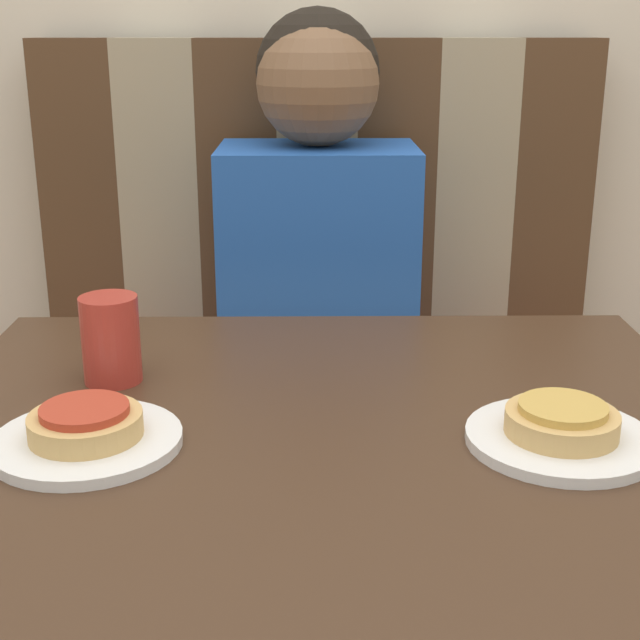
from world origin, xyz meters
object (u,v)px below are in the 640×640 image
plate_right (560,439)px  drinking_cup (111,339)px  plate_left (87,441)px  person (318,223)px  pizza_right (562,420)px  pizza_left (86,422)px

plate_right → drinking_cup: 0.53m
drinking_cup → plate_left: bearing=-86.7°
person → pizza_right: (0.24, -0.75, -0.05)m
person → pizza_right: person is taller
plate_left → pizza_left: (0.00, -0.00, 0.02)m
pizza_left → plate_left: bearing=166.0°
person → drinking_cup: person is taller
person → drinking_cup: size_ratio=6.94×
person → drinking_cup: bearing=-114.1°
plate_left → pizza_left: size_ratio=1.68×
drinking_cup → person: bearing=65.9°
person → plate_left: size_ratio=3.81×
plate_right → pizza_right: 0.02m
plate_left → drinking_cup: size_ratio=1.82×
plate_right → pizza_left: (-0.49, -0.00, 0.02)m
person → pizza_left: 0.79m
person → pizza_right: bearing=-71.9°
plate_left → pizza_left: 0.02m
plate_left → plate_right: (0.49, 0.00, 0.00)m
person → plate_left: 0.79m
plate_left → plate_right: 0.49m
plate_right → drinking_cup: bearing=160.1°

